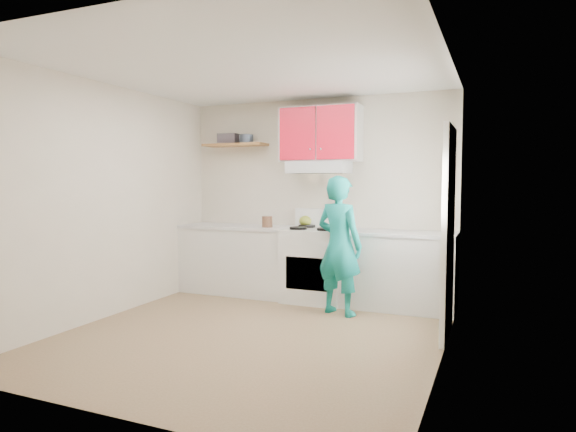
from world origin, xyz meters
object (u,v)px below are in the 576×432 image
at_px(kettle, 306,221).
at_px(person, 339,245).
at_px(stove, 316,265).
at_px(tin, 246,139).
at_px(crock, 267,223).

distance_m(kettle, person, 1.04).
bearing_deg(kettle, person, -43.88).
relative_size(stove, tin, 4.87).
xyz_separation_m(stove, kettle, (-0.24, 0.25, 0.53)).
distance_m(stove, person, 0.75).
xyz_separation_m(stove, person, (0.46, -0.50, 0.33)).
relative_size(kettle, crock, 1.04).
xyz_separation_m(tin, crock, (0.42, -0.22, -1.11)).
distance_m(crock, person, 1.21).
distance_m(tin, person, 2.11).
bearing_deg(tin, crock, -28.29).
distance_m(stove, kettle, 0.63).
xyz_separation_m(tin, kettle, (0.83, 0.08, -1.10)).
height_order(tin, crock, tin).
bearing_deg(stove, kettle, 133.81).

